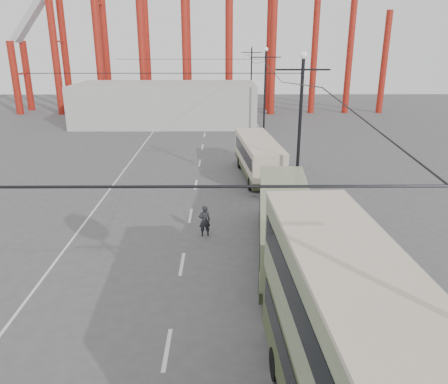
{
  "coord_description": "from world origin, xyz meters",
  "views": [
    {
      "loc": [
        0.83,
        -8.18,
        9.81
      ],
      "look_at": [
        0.97,
        11.61,
        3.0
      ],
      "focal_mm": 35.0,
      "sensor_mm": 36.0,
      "label": 1
    }
  ],
  "objects_px": {
    "single_decker_cream": "(258,156)",
    "pedestrian": "(205,221)",
    "single_decker_green": "(285,222)",
    "double_decker_bus": "(350,358)"
  },
  "relations": [
    {
      "from": "single_decker_cream",
      "to": "pedestrian",
      "type": "distance_m",
      "value": 11.31
    },
    {
      "from": "single_decker_green",
      "to": "double_decker_bus",
      "type": "bearing_deg",
      "value": -85.69
    },
    {
      "from": "single_decker_green",
      "to": "single_decker_cream",
      "type": "distance_m",
      "value": 12.81
    },
    {
      "from": "double_decker_bus",
      "to": "pedestrian",
      "type": "distance_m",
      "value": 13.88
    },
    {
      "from": "double_decker_bus",
      "to": "pedestrian",
      "type": "xyz_separation_m",
      "value": [
        -3.81,
        13.17,
        -2.14
      ]
    },
    {
      "from": "single_decker_cream",
      "to": "double_decker_bus",
      "type": "bearing_deg",
      "value": -94.98
    },
    {
      "from": "double_decker_bus",
      "to": "single_decker_cream",
      "type": "bearing_deg",
      "value": 87.39
    },
    {
      "from": "double_decker_bus",
      "to": "single_decker_green",
      "type": "xyz_separation_m",
      "value": [
        0.12,
        11.02,
        -1.31
      ]
    },
    {
      "from": "single_decker_green",
      "to": "pedestrian",
      "type": "relative_size",
      "value": 6.27
    },
    {
      "from": "double_decker_bus",
      "to": "pedestrian",
      "type": "bearing_deg",
      "value": 103.28
    }
  ]
}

